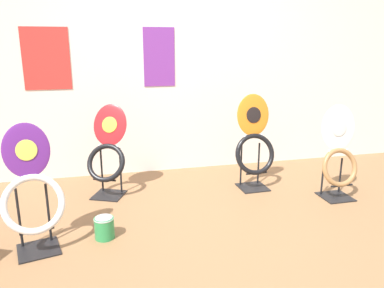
{
  "coord_description": "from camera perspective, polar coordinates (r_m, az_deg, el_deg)",
  "views": [
    {
      "loc": [
        -0.86,
        -2.12,
        1.43
      ],
      "look_at": [
        -0.08,
        1.06,
        0.55
      ],
      "focal_mm": 35.0,
      "sensor_mm": 36.0,
      "label": 1
    }
  ],
  "objects": [
    {
      "name": "toilet_seat_display_orange_sun",
      "position": [
        3.78,
        9.46,
        -0.24
      ],
      "size": [
        0.42,
        0.29,
        0.96
      ],
      "color": "black",
      "rests_on": "ground_plane"
    },
    {
      "name": "toilet_seat_display_crimson_swirl",
      "position": [
        3.65,
        -12.76,
        -1.54
      ],
      "size": [
        0.46,
        0.46,
        0.87
      ],
      "color": "black",
      "rests_on": "ground_plane"
    },
    {
      "name": "toilet_seat_display_white_plain",
      "position": [
        3.77,
        21.48,
        -2.05
      ],
      "size": [
        0.37,
        0.28,
        0.89
      ],
      "color": "black",
      "rests_on": "ground_plane"
    },
    {
      "name": "ground_plane",
      "position": [
        2.7,
        7.34,
        -17.07
      ],
      "size": [
        14.0,
        14.0,
        0.0
      ],
      "primitive_type": "plane",
      "color": "#8E6642"
    },
    {
      "name": "paint_can",
      "position": [
        2.97,
        -13.21,
        -12.22
      ],
      "size": [
        0.15,
        0.15,
        0.17
      ],
      "color": "#2D8E4C",
      "rests_on": "ground_plane"
    },
    {
      "name": "wall_back",
      "position": [
        4.24,
        -2.17,
        13.24
      ],
      "size": [
        8.0,
        0.07,
        2.6
      ],
      "color": "silver",
      "rests_on": "ground_plane"
    },
    {
      "name": "toilet_seat_display_purple_note",
      "position": [
        2.83,
        -23.18,
        -7.05
      ],
      "size": [
        0.46,
        0.36,
        0.91
      ],
      "color": "black",
      "rests_on": "ground_plane"
    }
  ]
}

